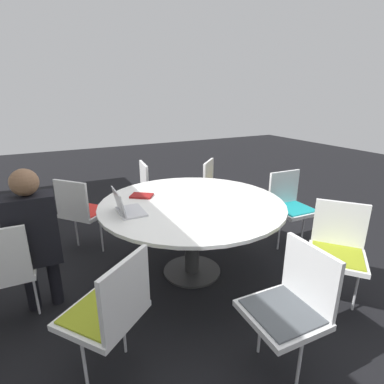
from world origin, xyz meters
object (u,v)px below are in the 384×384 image
at_px(person_0, 33,233).
at_px(laptop, 126,207).
at_px(chair_4, 290,203).
at_px(chair_7, 82,208).
at_px(chair_1, 110,308).
at_px(chair_3, 338,246).
at_px(chair_5, 217,186).
at_px(spiral_notebook, 142,196).
at_px(chair_0, 1,267).
at_px(chair_2, 291,301).
at_px(chair_6, 154,188).

height_order(person_0, laptop, person_0).
height_order(chair_4, chair_7, same).
bearing_deg(laptop, chair_1, 158.90).
relative_size(chair_3, chair_7, 1.00).
distance_m(chair_4, chair_5, 1.02).
distance_m(chair_3, chair_4, 1.04).
relative_size(chair_5, spiral_notebook, 3.40).
bearing_deg(person_0, chair_0, -160.88).
bearing_deg(person_0, laptop, -1.25).
relative_size(chair_3, chair_4, 1.00).
relative_size(chair_2, chair_4, 1.00).
height_order(chair_0, chair_7, same).
relative_size(chair_0, chair_2, 1.00).
relative_size(chair_1, chair_6, 1.00).
height_order(chair_7, person_0, person_0).
bearing_deg(chair_5, chair_2, 24.73).
height_order(person_0, spiral_notebook, person_0).
distance_m(chair_6, laptop, 1.49).
relative_size(chair_0, laptop, 2.80).
xyz_separation_m(chair_2, chair_3, (0.34, -0.86, 0.00)).
xyz_separation_m(chair_7, person_0, (-0.89, 0.45, 0.19)).
xyz_separation_m(chair_3, chair_7, (1.88, 1.77, 0.00)).
xyz_separation_m(chair_5, laptop, (-0.93, 1.51, 0.28)).
bearing_deg(chair_0, chair_7, 55.40).
bearing_deg(chair_7, chair_0, -76.61).
relative_size(chair_3, chair_6, 1.00).
relative_size(chair_7, laptop, 2.80).
bearing_deg(chair_2, spiral_notebook, 15.54).
bearing_deg(spiral_notebook, chair_6, -26.70).
bearing_deg(chair_5, chair_6, -67.55).
relative_size(chair_2, chair_7, 1.00).
bearing_deg(chair_4, chair_7, -20.35).
height_order(chair_0, person_0, person_0).
relative_size(chair_5, person_0, 0.72).
xyz_separation_m(chair_3, chair_5, (1.89, 0.00, 0.00)).
distance_m(chair_0, laptop, 1.00).
xyz_separation_m(chair_1, laptop, (0.85, -0.35, 0.28)).
height_order(chair_3, chair_5, same).
xyz_separation_m(chair_0, chair_3, (-0.91, -2.47, 0.00)).
bearing_deg(laptop, person_0, 88.75).
height_order(chair_5, laptop, laptop).
bearing_deg(spiral_notebook, person_0, 108.52).
distance_m(chair_2, chair_5, 2.40).
height_order(chair_0, laptop, laptop).
xyz_separation_m(chair_6, person_0, (-1.24, 1.44, 0.19)).
relative_size(chair_7, person_0, 0.72).
bearing_deg(person_0, chair_6, 42.09).
relative_size(chair_2, chair_3, 1.00).
bearing_deg(chair_5, chair_4, 69.66).
bearing_deg(chair_6, laptop, -22.45).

